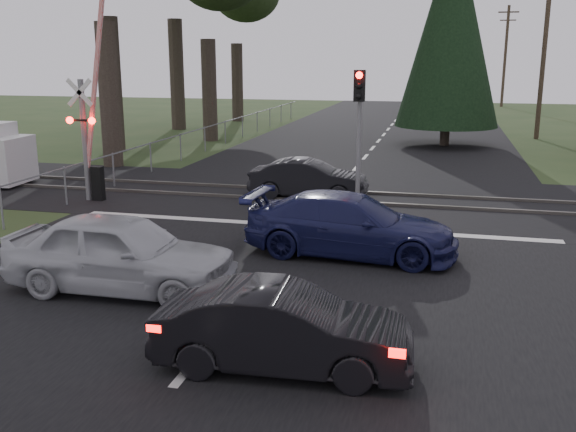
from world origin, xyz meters
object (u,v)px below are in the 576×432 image
(utility_pole_mid, at_px, (544,52))
(traffic_signal_center, at_px, (359,115))
(dark_hatchback, at_px, (283,329))
(crossing_signal, at_px, (91,136))
(utility_pole_far, at_px, (505,54))
(silver_car, at_px, (121,253))
(dark_car_far, at_px, (309,179))
(blue_sedan, at_px, (351,225))

(utility_pole_mid, bearing_deg, traffic_signal_center, -111.21)
(utility_pole_mid, distance_m, dark_hatchback, 30.98)
(crossing_signal, distance_m, utility_pole_far, 47.96)
(utility_pole_mid, relative_size, silver_car, 1.99)
(crossing_signal, height_order, utility_pole_mid, utility_pole_mid)
(crossing_signal, bearing_deg, dark_hatchback, -48.22)
(dark_car_far, bearing_deg, silver_car, 168.28)
(traffic_signal_center, height_order, utility_pole_mid, utility_pole_mid)
(utility_pole_mid, bearing_deg, dark_car_far, -116.77)
(crossing_signal, relative_size, dark_hatchback, 1.86)
(crossing_signal, xyz_separation_m, utility_pole_mid, (15.77, 20.21, 2.67))
(dark_hatchback, xyz_separation_m, silver_car, (-3.84, 2.40, 0.15))
(silver_car, bearing_deg, dark_car_far, -11.08)
(silver_car, xyz_separation_m, dark_car_far, (1.79, 9.19, -0.15))
(blue_sedan, bearing_deg, dark_hatchback, -177.69)
(utility_pole_far, bearing_deg, crossing_signal, -109.23)
(traffic_signal_center, xyz_separation_m, utility_pole_mid, (7.50, 19.32, 1.92))
(blue_sedan, xyz_separation_m, dark_car_far, (-2.20, 5.79, -0.08))
(crossing_signal, height_order, blue_sedan, crossing_signal)
(traffic_signal_center, height_order, dark_car_far, traffic_signal_center)
(traffic_signal_center, distance_m, blue_sedan, 5.21)
(utility_pole_mid, bearing_deg, utility_pole_far, 90.00)
(traffic_signal_center, bearing_deg, blue_sedan, -84.11)
(crossing_signal, xyz_separation_m, blue_sedan, (8.76, -3.85, -1.35))
(utility_pole_far, height_order, dark_hatchback, utility_pole_far)
(utility_pole_mid, xyz_separation_m, dark_car_far, (-9.21, -18.27, -4.10))
(blue_sedan, relative_size, dark_car_far, 1.29)
(silver_car, bearing_deg, crossing_signal, 33.29)
(traffic_signal_center, bearing_deg, dark_car_far, 148.43)
(dark_hatchback, relative_size, blue_sedan, 0.77)
(traffic_signal_center, xyz_separation_m, utility_pole_far, (7.50, 44.32, 1.92))
(dark_hatchback, height_order, silver_car, silver_car)
(crossing_signal, relative_size, utility_pole_mid, 0.77)
(dark_hatchback, relative_size, silver_car, 0.83)
(utility_pole_mid, bearing_deg, dark_hatchback, -103.48)
(dark_hatchback, bearing_deg, blue_sedan, -4.73)
(crossing_signal, bearing_deg, traffic_signal_center, 6.15)
(traffic_signal_center, distance_m, silver_car, 9.09)
(dark_hatchback, height_order, dark_car_far, dark_car_far)
(dark_hatchback, height_order, blue_sedan, blue_sedan)
(utility_pole_far, bearing_deg, silver_car, -101.84)
(utility_pole_far, bearing_deg, dark_car_far, -102.02)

